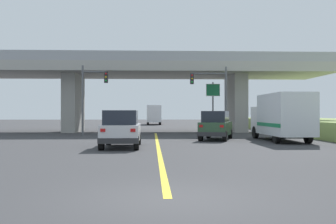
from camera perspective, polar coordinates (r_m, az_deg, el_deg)
name	(u,v)px	position (r m, az deg, el deg)	size (l,w,h in m)	color
ground	(155,132)	(40.50, -1.84, -2.83)	(160.00, 160.00, 0.00)	#353538
overpass_bridge	(155,78)	(40.62, -1.84, 4.96)	(34.65, 9.02, 7.56)	#A8A59E
lane_divider_stripe	(158,145)	(23.02, -1.47, -4.83)	(0.20, 28.66, 0.01)	yellow
suv_lead	(121,129)	(21.79, -6.73, -2.42)	(2.03, 4.54, 2.02)	silver
suv_crossing	(216,125)	(28.06, 6.90, -1.93)	(3.09, 4.80, 2.02)	#2D4C33
box_truck	(282,117)	(27.65, 16.02, -0.63)	(2.33, 7.30, 3.14)	silver
traffic_signal_nearside	(214,91)	(35.90, 6.68, 3.04)	(3.33, 0.36, 6.07)	#56595E
traffic_signal_farside	(91,91)	(34.92, -11.07, 3.00)	(2.27, 0.36, 6.01)	#56595E
highway_sign	(213,96)	(38.83, 6.48, 2.29)	(1.35, 0.17, 4.90)	#56595E
semi_truck_distant	(154,115)	(66.08, -2.03, -0.37)	(2.33, 7.27, 3.18)	red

